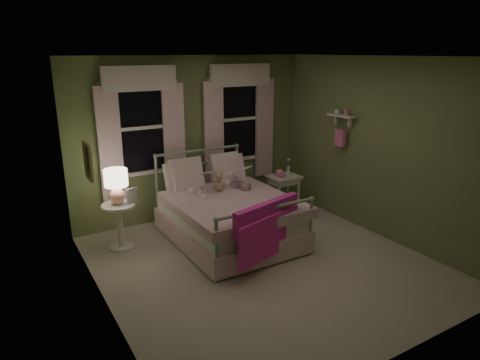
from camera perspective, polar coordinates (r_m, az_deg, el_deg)
room_shell at (r=5.23m, az=3.37°, el=1.71°), size 4.20×4.20×4.20m
bed at (r=6.22m, az=-1.65°, el=-4.63°), size 1.58×2.04×1.18m
pink_throw at (r=5.33m, az=3.77°, el=-5.84°), size 1.09×0.43×0.71m
child_left at (r=6.27m, az=-5.82°, el=1.10°), size 0.31×0.22×0.80m
child_right at (r=6.52m, az=-1.36°, el=1.80°), size 0.45×0.39×0.80m
book_left at (r=6.06m, az=-4.81°, el=0.49°), size 0.20×0.12×0.26m
book_right at (r=6.32m, az=-0.24°, el=0.86°), size 0.23×0.19×0.26m
teddy_bear at (r=6.30m, az=-2.86°, el=-0.42°), size 0.22×0.17×0.30m
nightstand_left at (r=6.17m, az=-15.77°, el=-5.14°), size 0.46×0.46×0.65m
table_lamp at (r=5.99m, az=-16.18°, el=-0.39°), size 0.32×0.32×0.48m
book_nightstand at (r=6.04m, az=-14.84°, el=-3.13°), size 0.17×0.23×0.02m
nightstand_right at (r=7.24m, az=5.89°, el=-0.19°), size 0.50×0.40×0.64m
pink_toy at (r=7.14m, az=5.31°, el=0.90°), size 0.14×0.19×0.14m
bud_vase at (r=7.29m, az=6.47°, el=1.85°), size 0.06×0.06×0.28m
window_left at (r=6.59m, az=-12.95°, el=7.35°), size 1.34×0.13×1.96m
window_right at (r=7.29m, az=-0.05°, el=8.65°), size 1.34×0.13×1.96m
wall_shelf at (r=6.89m, az=13.31°, el=6.89°), size 0.15×0.50×0.60m
framed_picture at (r=4.98m, az=-19.62°, el=2.37°), size 0.03×0.32×0.42m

